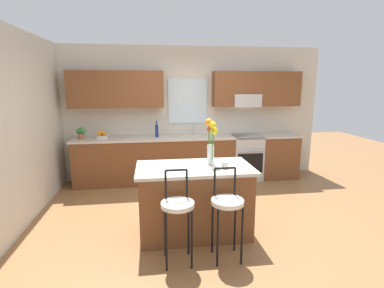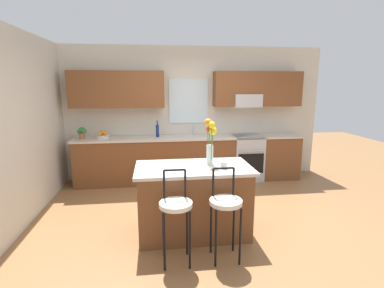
% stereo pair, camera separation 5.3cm
% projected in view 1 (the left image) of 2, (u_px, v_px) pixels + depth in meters
% --- Properties ---
extents(ground_plane, '(14.00, 14.00, 0.00)m').
position_uv_depth(ground_plane, '(204.00, 216.00, 4.41)').
color(ground_plane, olive).
extents(wall_left, '(0.12, 4.60, 2.70)m').
position_uv_depth(wall_left, '(21.00, 128.00, 4.08)').
color(wall_left, beige).
rests_on(wall_left, ground).
extents(back_wall_assembly, '(5.60, 0.50, 2.70)m').
position_uv_depth(back_wall_assembly, '(189.00, 106.00, 6.03)').
color(back_wall_assembly, beige).
rests_on(back_wall_assembly, ground).
extents(counter_run, '(4.56, 0.64, 0.92)m').
position_uv_depth(counter_run, '(190.00, 158.00, 5.96)').
color(counter_run, brown).
rests_on(counter_run, ground).
extents(sink_faucet, '(0.02, 0.13, 0.23)m').
position_uv_depth(sink_faucet, '(193.00, 128.00, 5.99)').
color(sink_faucet, '#B7BABC').
rests_on(sink_faucet, counter_run).
extents(oven_range, '(0.60, 0.64, 0.92)m').
position_uv_depth(oven_range, '(246.00, 157.00, 6.10)').
color(oven_range, '#B7BABC').
rests_on(oven_range, ground).
extents(kitchen_island, '(1.48, 0.81, 0.92)m').
position_uv_depth(kitchen_island, '(194.00, 200.00, 3.82)').
color(kitchen_island, brown).
rests_on(kitchen_island, ground).
extents(bar_stool_near, '(0.36, 0.36, 1.04)m').
position_uv_depth(bar_stool_near, '(178.00, 209.00, 3.15)').
color(bar_stool_near, black).
rests_on(bar_stool_near, ground).
extents(bar_stool_middle, '(0.36, 0.36, 1.04)m').
position_uv_depth(bar_stool_middle, '(227.00, 206.00, 3.23)').
color(bar_stool_middle, black).
rests_on(bar_stool_middle, ground).
extents(flower_vase, '(0.17, 0.17, 0.60)m').
position_uv_depth(flower_vase, '(211.00, 138.00, 3.76)').
color(flower_vase, silver).
rests_on(flower_vase, kitchen_island).
extents(mug_ceramic, '(0.08, 0.08, 0.09)m').
position_uv_depth(mug_ceramic, '(225.00, 165.00, 3.63)').
color(mug_ceramic, silver).
rests_on(mug_ceramic, kitchen_island).
extents(fruit_bowl_oranges, '(0.24, 0.24, 0.16)m').
position_uv_depth(fruit_bowl_oranges, '(102.00, 136.00, 5.63)').
color(fruit_bowl_oranges, silver).
rests_on(fruit_bowl_oranges, counter_run).
extents(bottle_olive_oil, '(0.06, 0.06, 0.32)m').
position_uv_depth(bottle_olive_oil, '(157.00, 131.00, 5.76)').
color(bottle_olive_oil, navy).
rests_on(bottle_olive_oil, counter_run).
extents(potted_plant_small, '(0.18, 0.12, 0.22)m').
position_uv_depth(potted_plant_small, '(81.00, 132.00, 5.56)').
color(potted_plant_small, '#9E5B3D').
rests_on(potted_plant_small, counter_run).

